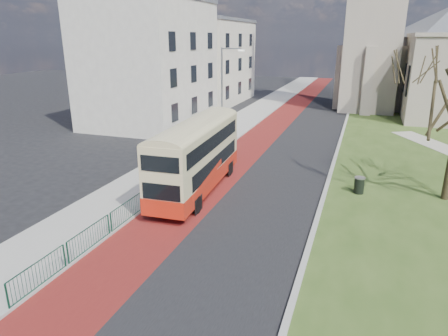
% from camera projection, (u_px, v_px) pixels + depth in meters
% --- Properties ---
extents(ground, '(160.00, 160.00, 0.00)m').
position_uv_depth(ground, '(186.00, 225.00, 19.90)').
color(ground, black).
rests_on(ground, ground).
extents(road_carriageway, '(9.00, 120.00, 0.01)m').
position_uv_depth(road_carriageway, '(289.00, 138.00, 37.37)').
color(road_carriageway, black).
rests_on(road_carriageway, ground).
extents(bus_lane, '(3.40, 120.00, 0.01)m').
position_uv_depth(bus_lane, '(261.00, 135.00, 38.21)').
color(bus_lane, '#591414').
rests_on(bus_lane, ground).
extents(pavement_west, '(4.00, 120.00, 0.12)m').
position_uv_depth(pavement_west, '(224.00, 132.00, 39.39)').
color(pavement_west, gray).
rests_on(pavement_west, ground).
extents(kerb_west, '(0.25, 120.00, 0.13)m').
position_uv_depth(kerb_west, '(243.00, 133.00, 38.76)').
color(kerb_west, '#999993').
rests_on(kerb_west, ground).
extents(kerb_east, '(0.25, 80.00, 0.13)m').
position_uv_depth(kerb_east, '(342.00, 136.00, 37.70)').
color(kerb_east, '#999993').
rests_on(kerb_east, ground).
extents(pedestrian_railing, '(0.07, 24.00, 1.12)m').
position_uv_depth(pedestrian_railing, '(169.00, 182.00, 24.24)').
color(pedestrian_railing, '#0E3D29').
rests_on(pedestrian_railing, ground).
extents(street_block_near, '(10.30, 14.30, 13.00)m').
position_uv_depth(street_block_near, '(150.00, 62.00, 42.01)').
color(street_block_near, '#BDB7AA').
rests_on(street_block_near, ground).
extents(street_block_far, '(10.30, 16.30, 11.50)m').
position_uv_depth(street_block_far, '(206.00, 61.00, 56.59)').
color(street_block_far, beige).
rests_on(street_block_far, ground).
extents(streetlamp, '(2.13, 0.18, 8.00)m').
position_uv_depth(streetlamp, '(223.00, 88.00, 35.98)').
color(streetlamp, gray).
rests_on(streetlamp, pavement_west).
extents(bus, '(2.84, 10.14, 4.19)m').
position_uv_depth(bus, '(197.00, 153.00, 23.60)').
color(bus, '#B52210').
rests_on(bus, ground).
extents(litter_bin, '(0.82, 0.82, 1.00)m').
position_uv_depth(litter_bin, '(359.00, 185.00, 23.79)').
color(litter_bin, black).
rests_on(litter_bin, grass_green).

